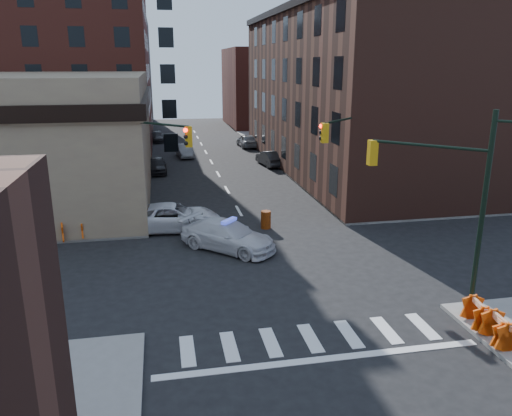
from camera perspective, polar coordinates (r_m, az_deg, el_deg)
name	(u,v)px	position (r m, az deg, el deg)	size (l,w,h in m)	color
ground	(270,267)	(24.95, 1.65, -6.76)	(140.00, 140.00, 0.00)	black
sidewalk_ne	(398,147)	(62.63, 15.95, 6.72)	(34.00, 54.50, 0.15)	gray
apartment_block	(32,42)	(63.88, -24.18, 16.91)	(25.00, 25.00, 24.00)	maroon
commercial_row_ne	(355,94)	(48.48, 11.23, 12.68)	(14.00, 34.00, 14.00)	#4A271D
filler_nw	(85,75)	(85.13, -18.91, 14.21)	(20.00, 18.00, 16.00)	brown
filler_ne	(277,87)	(82.72, 2.47, 13.61)	(16.00, 16.00, 12.00)	maroon
signal_pole_se	(454,200)	(20.84, 21.66, 0.82)	(5.40, 5.27, 8.00)	black
signal_pole_nw	(147,165)	(28.27, -12.39, 4.83)	(3.58, 3.67, 8.00)	black
signal_pole_ne	(347,158)	(30.30, 10.38, 5.69)	(3.67, 3.58, 8.00)	black
tree_ne_near	(288,128)	(50.40, 3.63, 9.06)	(3.00, 3.00, 4.85)	black
tree_ne_far	(270,120)	(58.12, 1.63, 10.04)	(3.00, 3.00, 4.85)	black
police_car	(228,236)	(26.98, -3.22, -3.17)	(2.22, 5.46, 1.58)	silver
pickup	(172,217)	(30.48, -9.56, -1.04)	(2.69, 5.84, 1.62)	white
parked_car_wnear	(157,165)	(46.90, -11.26, 4.83)	(1.71, 4.26, 1.45)	black
parked_car_wfar	(185,151)	(54.48, -8.14, 6.49)	(1.45, 4.16, 1.37)	gray
parked_car_wdeep	(156,137)	(66.12, -11.32, 8.01)	(1.81, 4.46, 1.29)	black
parked_car_enear	(270,158)	(49.28, 1.63, 5.71)	(1.59, 4.57, 1.50)	black
parked_car_efar	(247,140)	(60.58, -1.04, 7.72)	(1.87, 4.64, 1.58)	gray
pedestrian_a	(118,219)	(29.81, -15.46, -1.26)	(0.68, 0.45, 1.87)	black
pedestrian_b	(113,207)	(32.39, -16.08, 0.07)	(0.90, 0.70, 1.86)	black
pedestrian_c	(26,219)	(32.16, -24.77, -1.19)	(0.93, 0.39, 1.58)	#212731
barrel_road	(266,220)	(30.47, 1.13, -1.34)	(0.61, 0.61, 1.09)	#DE5E0A
barrel_bank	(157,225)	(30.24, -11.25, -1.88)	(0.57, 0.57, 1.01)	#DC540A
barricade_se_a	(478,314)	(21.01, 24.00, -10.96)	(1.30, 0.65, 0.97)	#F1380B
barricade_se_b	(497,329)	(20.21, 25.84, -12.34)	(1.27, 0.63, 0.95)	red
barricade_se_c	(500,330)	(20.10, 26.09, -12.43)	(1.36, 0.68, 1.02)	orange
barricade_nw_a	(139,217)	(31.80, -13.28, -1.00)	(1.09, 0.55, 0.82)	red
barricade_nw_b	(72,231)	(29.98, -20.26, -2.44)	(1.37, 0.69, 1.03)	#CB6809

